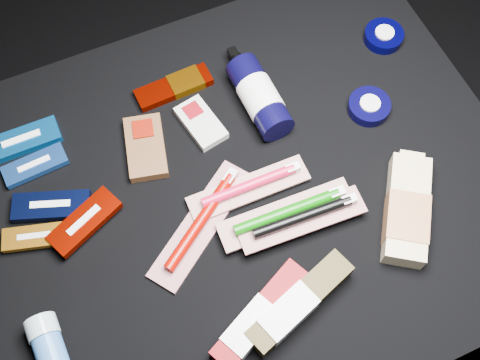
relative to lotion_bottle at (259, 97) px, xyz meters
name	(u,v)px	position (x,y,z in m)	size (l,w,h in m)	color
ground	(236,263)	(-0.11, -0.14, -0.43)	(3.00, 3.00, 0.00)	black
cloth_table	(235,233)	(-0.11, -0.14, -0.23)	(0.98, 0.78, 0.40)	black
luna_bar_0	(22,141)	(-0.42, 0.10, -0.02)	(0.13, 0.05, 0.02)	#0C61B3
luna_bar_1	(35,165)	(-0.41, 0.04, -0.02)	(0.11, 0.05, 0.01)	#2154AF
luna_bar_2	(51,206)	(-0.40, -0.05, -0.02)	(0.14, 0.09, 0.02)	black
luna_bar_3	(35,237)	(-0.44, -0.09, -0.02)	(0.11, 0.07, 0.01)	#C47815
luna_bar_4	(85,222)	(-0.36, -0.10, -0.01)	(0.14, 0.09, 0.02)	#790B00
clif_bar_0	(145,145)	(-0.22, 0.00, -0.02)	(0.09, 0.13, 0.02)	#56351C
clif_bar_1	(200,121)	(-0.11, 0.01, -0.02)	(0.07, 0.11, 0.02)	beige
power_bar	(178,86)	(-0.12, 0.10, -0.02)	(0.15, 0.05, 0.02)	#680900
lotion_bottle	(259,97)	(0.00, 0.00, 0.00)	(0.07, 0.20, 0.06)	black
cream_tin_upper	(384,36)	(0.28, 0.04, -0.02)	(0.08, 0.08, 0.02)	black
cream_tin_lower	(369,106)	(0.18, -0.09, -0.02)	(0.08, 0.08, 0.02)	black
bodywash_bottle	(407,211)	(0.13, -0.30, -0.01)	(0.16, 0.19, 0.04)	beige
deodorant_stick	(51,353)	(-0.47, -0.28, -0.01)	(0.05, 0.12, 0.05)	#3261A4
toothbrush_pack_0	(202,221)	(-0.18, -0.17, -0.02)	(0.23, 0.19, 0.03)	#B2AAA7
toothbrush_pack_1	(250,187)	(-0.08, -0.15, -0.02)	(0.21, 0.05, 0.02)	beige
toothbrush_pack_2	(289,213)	(-0.05, -0.22, -0.01)	(0.24, 0.06, 0.03)	#BAB1AD
toothbrush_pack_3	(304,218)	(-0.03, -0.24, 0.00)	(0.22, 0.06, 0.02)	#B5ADA9
toothpaste_carton_red	(257,319)	(-0.17, -0.36, -0.01)	(0.19, 0.12, 0.04)	#6D0206
toothpaste_carton_green	(296,306)	(-0.11, -0.37, -0.01)	(0.20, 0.10, 0.04)	#30260B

